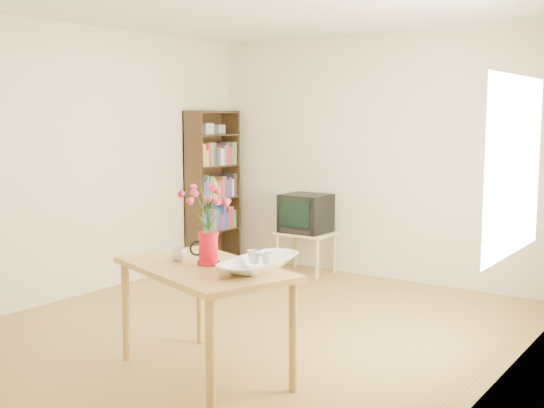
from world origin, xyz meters
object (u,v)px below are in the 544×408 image
Objects in this scene: mug at (179,254)px; pitcher at (208,249)px; bowl at (259,236)px; television at (307,213)px; table at (204,279)px.

pitcher is at bearing 162.93° from mug.
pitcher is 0.49× the size of bowl.
television reaches higher than mug.
bowl is at bearing 37.21° from table.
bowl is (0.61, 0.10, 0.17)m from mug.
mug is at bearing -165.86° from table.
pitcher reaches higher than television.
mug is 0.64m from bowl.
bowl is (0.36, 0.07, 0.12)m from pitcher.
mug is (-0.24, -0.03, -0.06)m from pitcher.
bowl is at bearing 41.37° from pitcher.
bowl is 3.20m from television.
mug reaches higher than table.
bowl reaches higher than mug.
table is at bearing 152.09° from mug.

